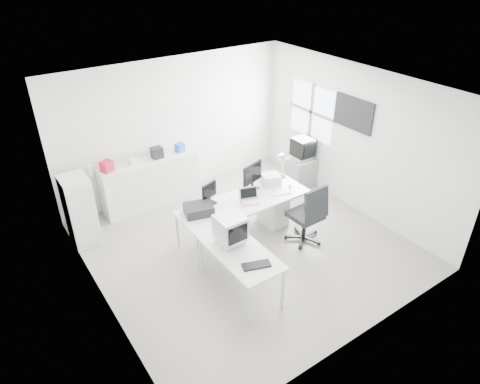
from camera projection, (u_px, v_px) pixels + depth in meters
floor at (246, 245)px, 7.55m from camera, size 5.00×5.00×0.01m
ceiling at (248, 90)px, 6.13m from camera, size 5.00×5.00×0.01m
back_wall at (175, 127)px, 8.61m from camera, size 5.00×0.02×2.80m
left_wall at (92, 227)px, 5.62m from camera, size 0.02×5.00×2.80m
right_wall at (355, 140)px, 8.06m from camera, size 0.02×5.00×2.80m
window at (312, 112)px, 8.80m from camera, size 0.02×1.20×1.10m
wall_picture at (353, 114)px, 7.86m from camera, size 0.04×0.90×0.60m
main_desk at (244, 219)px, 7.61m from camera, size 2.40×0.80×0.75m
side_desk at (240, 271)px, 6.41m from camera, size 0.70×1.40×0.75m
drawer_pedestal at (273, 209)px, 8.02m from camera, size 0.40×0.50×0.60m
inkjet_printer at (199, 209)px, 7.03m from camera, size 0.54×0.47×0.16m
lcd_monitor_small at (209, 194)px, 7.22m from camera, size 0.35×0.26×0.40m
lcd_monitor_large at (252, 177)px, 7.63m from camera, size 0.53×0.33×0.51m
laptop at (250, 196)px, 7.31m from camera, size 0.47×0.48×0.24m
white_keyboard at (279, 193)px, 7.62m from camera, size 0.46×0.26×0.02m
white_mouse at (290, 186)px, 7.79m from camera, size 0.06×0.06×0.06m
laser_printer at (271, 179)px, 7.89m from camera, size 0.40×0.37×0.19m
desk_lamp at (283, 166)px, 8.05m from camera, size 0.16×0.16×0.47m
crt_monitor at (230, 231)px, 6.29m from camera, size 0.36×0.36×0.41m
black_keyboard at (256, 265)px, 5.93m from camera, size 0.43×0.28×0.03m
office_chair at (306, 212)px, 7.41m from camera, size 0.69×0.69×1.16m
tv_cabinet at (301, 172)px, 9.25m from camera, size 0.59×0.49×0.65m
crt_tv at (303, 149)px, 8.97m from camera, size 0.50×0.48×0.45m
sideboard at (151, 182)px, 8.52m from camera, size 1.96×0.49×0.98m
clutter_box_a at (107, 166)px, 7.83m from camera, size 0.25×0.24×0.20m
clutter_box_b at (133, 161)px, 8.09m from camera, size 0.12×0.11×0.12m
clutter_box_c at (157, 153)px, 8.31m from camera, size 0.21×0.19×0.21m
clutter_box_d at (180, 148)px, 8.57m from camera, size 0.20×0.18×0.17m
clutter_bottle at (90, 169)px, 7.70m from camera, size 0.07×0.07×0.22m
filing_cabinet at (80, 210)px, 7.36m from camera, size 0.45×0.53×1.27m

